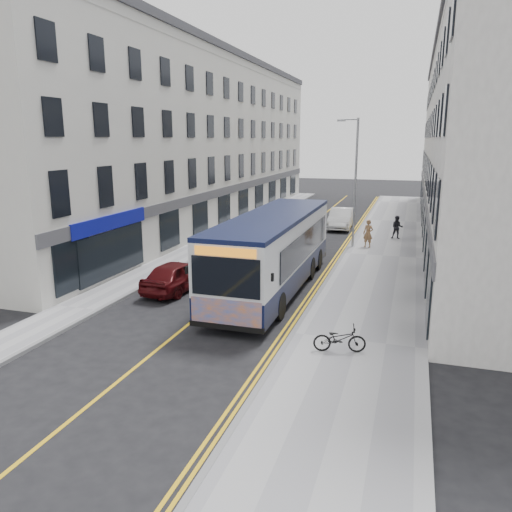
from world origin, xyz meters
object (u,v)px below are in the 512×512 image
Objects in this scene: streetlamp at (354,179)px; bicycle at (340,339)px; pedestrian_far at (397,227)px; pedestrian_near at (368,234)px; car_maroon at (177,275)px; car_white at (341,218)px; city_bus at (273,249)px.

streetlamp is 4.78× the size of bicycle.
streetlamp is 5.54m from pedestrian_far.
pedestrian_near is 13.82m from car_maroon.
pedestrian_near is at bearing -10.99° from bicycle.
car_white is (-2.67, 6.93, -0.21)m from pedestrian_near.
city_bus is 2.90× the size of car_maroon.
city_bus is 7.66× the size of pedestrian_far.
streetlamp is at bearing -128.96° from pedestrian_far.
streetlamp reaches higher than pedestrian_near.
car_maroon is at bearing 46.26° from bicycle.
pedestrian_near reaches higher than car_maroon.
city_bus reaches higher than pedestrian_near.
car_white is (-4.31, 3.61, -0.13)m from pedestrian_far.
pedestrian_near reaches higher than pedestrian_far.
pedestrian_near is (3.30, 10.26, -0.93)m from city_bus.
bicycle is 0.96× the size of pedestrian_near.
city_bus is at bearing -89.69° from pedestrian_near.
car_white is at bearing 129.18° from pedestrian_near.
bicycle is at bearing -57.50° from city_bus.
streetlamp is at bearing 77.25° from city_bus.
car_white is at bearing -5.13° from bicycle.
bicycle is at bearing -84.04° from car_white.
pedestrian_far is 17.51m from car_maroon.
bicycle is at bearing 154.57° from car_maroon.
bicycle is at bearing -84.37° from streetlamp.
pedestrian_far is at bearing 69.99° from city_bus.
pedestrian_far reaches higher than car_maroon.
city_bus is at bearing -102.75° from streetlamp.
car_white is at bearing 87.88° from city_bus.
pedestrian_far is 5.63m from car_white.
city_bus is 7.21× the size of bicycle.
pedestrian_far is (2.64, 3.41, -3.48)m from streetlamp.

